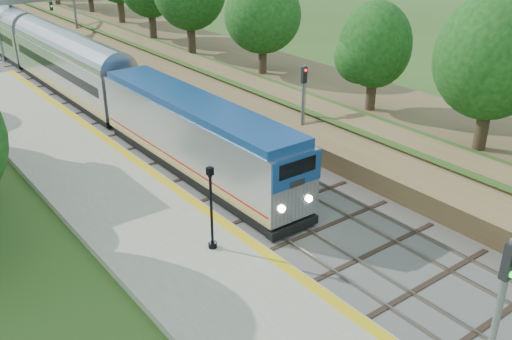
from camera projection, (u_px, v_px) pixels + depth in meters
trackbed at (24, 49)px, 63.75m from camera, size 9.50×170.00×0.28m
platform at (152, 228)px, 27.90m from camera, size 6.40×68.00×0.38m
yellow_stripe at (202, 207)px, 29.39m from camera, size 0.55×68.00×0.01m
embankment at (94, 24)px, 67.55m from camera, size 10.64×170.00×11.70m
signal_gantry at (36, 11)px, 58.40m from camera, size 8.40×0.38×6.20m
lamppost_far at (211, 213)px, 25.18m from camera, size 0.40×0.40×4.00m
signal_platform at (497, 315)px, 15.64m from camera, size 0.37×0.29×6.29m
signal_farside at (303, 104)px, 34.07m from camera, size 0.33×0.26×6.00m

